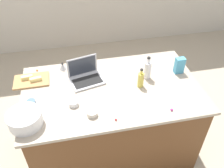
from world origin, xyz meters
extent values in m
plane|color=#B7A88E|center=(0.00, 0.00, 0.00)|extent=(12.00, 12.00, 0.00)
cube|color=brown|center=(0.00, 0.00, 0.43)|extent=(1.62, 0.94, 0.87)
cube|color=tan|center=(0.00, 0.00, 0.89)|extent=(1.68, 1.00, 0.03)
cube|color=#B7B7BC|center=(-0.22, 0.14, 0.91)|extent=(0.35, 0.28, 0.02)
cube|color=black|center=(-0.22, 0.13, 0.92)|extent=(0.30, 0.21, 0.00)
cube|color=#B7B7BC|center=(-0.24, 0.25, 1.02)|extent=(0.29, 0.08, 0.20)
cube|color=#333842|center=(-0.24, 0.25, 1.02)|extent=(0.26, 0.06, 0.18)
cylinder|color=white|center=(-0.76, -0.29, 0.96)|extent=(0.27, 0.27, 0.11)
cylinder|color=black|center=(-0.76, -0.29, 0.96)|extent=(0.22, 0.22, 0.10)
torus|color=white|center=(-0.76, -0.29, 1.01)|extent=(0.28, 0.28, 0.02)
cylinder|color=#DBC64C|center=(0.27, -0.03, 0.97)|extent=(0.06, 0.06, 0.15)
cylinder|color=#DBC64C|center=(0.27, -0.03, 1.07)|extent=(0.02, 0.02, 0.04)
cylinder|color=black|center=(0.27, -0.03, 1.09)|extent=(0.03, 0.03, 0.01)
cylinder|color=white|center=(0.37, 0.09, 0.99)|extent=(0.07, 0.07, 0.18)
cylinder|color=white|center=(0.37, 0.09, 1.10)|extent=(0.03, 0.03, 0.05)
cylinder|color=black|center=(0.37, 0.09, 1.13)|extent=(0.03, 0.03, 0.01)
cube|color=#AD7F4C|center=(-0.75, 0.26, 0.91)|extent=(0.33, 0.22, 0.02)
cube|color=#F4E58C|center=(-0.70, 0.24, 0.94)|extent=(0.11, 0.05, 0.04)
cube|color=#F4E58C|center=(-0.78, 0.28, 0.94)|extent=(0.11, 0.05, 0.04)
cylinder|color=white|center=(-0.37, -0.15, 0.92)|extent=(0.09, 0.09, 0.04)
cylinder|color=beige|center=(-0.23, -0.30, 0.92)|extent=(0.09, 0.09, 0.04)
cylinder|color=slate|center=(-0.73, -0.07, 0.92)|extent=(0.08, 0.08, 0.04)
cone|color=#B2B2B7|center=(-0.44, 0.39, 0.94)|extent=(0.07, 0.07, 0.07)
cylinder|color=black|center=(-0.44, 0.39, 0.97)|extent=(0.02, 0.02, 0.01)
cube|color=#4CA5CC|center=(0.71, 0.10, 0.99)|extent=(0.09, 0.06, 0.17)
sphere|color=orange|center=(-0.70, 0.42, 0.91)|extent=(0.02, 0.02, 0.02)
sphere|color=red|center=(-0.24, -0.34, 0.91)|extent=(0.02, 0.02, 0.02)
sphere|color=blue|center=(-0.10, 0.43, 0.91)|extent=(0.02, 0.02, 0.02)
sphere|color=#CC3399|center=(0.44, -0.39, 0.91)|extent=(0.02, 0.02, 0.02)
sphere|color=red|center=(-0.05, -0.40, 0.91)|extent=(0.02, 0.02, 0.02)
sphere|color=#CC3399|center=(0.39, 0.17, 0.91)|extent=(0.02, 0.02, 0.02)
sphere|color=#CC3399|center=(0.33, 0.08, 0.91)|extent=(0.01, 0.01, 0.01)
camera|label=1|loc=(-0.35, -1.69, 2.40)|focal=38.86mm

